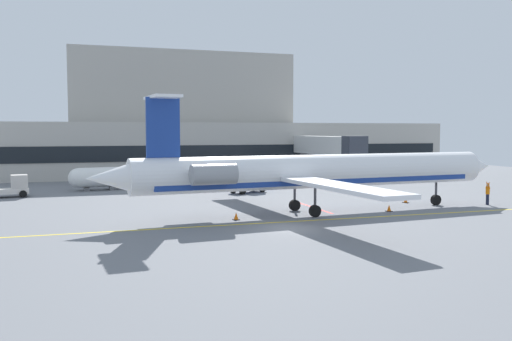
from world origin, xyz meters
The scene contains 11 objects.
ground centered at (0.00, 0.00, -0.05)m, with size 120.00×120.00×0.11m.
terminal_building centered at (6.01, 47.24, 6.70)m, with size 67.00×13.86×18.10m.
jet_bridge_west centered at (17.07, 30.22, 4.48)m, with size 2.40×18.11×5.86m.
regional_jet centered at (4.33, 5.70, 3.25)m, with size 35.23×27.91×8.87m.
baggage_tug centered at (-19.35, 24.31, 0.98)m, with size 3.96×2.49×2.15m.
pushback_tractor centered at (3.90, 20.88, 0.95)m, with size 4.27×3.11×2.10m.
fuel_tank centered at (-11.13, 28.21, 1.39)m, with size 6.46×2.87×2.48m.
marshaller centered at (20.69, 5.42, 1.03)m, with size 0.34×0.82×2.01m.
safety_cone_alpha centered at (10.40, 4.66, 0.25)m, with size 0.47×0.47×0.55m.
safety_cone_bravo centered at (14.67, 8.81, 0.25)m, with size 0.47×0.47×0.55m.
safety_cone_charlie centered at (-2.40, 4.47, 0.25)m, with size 0.47×0.47×0.55m.
Camera 1 is at (-13.10, -33.08, 6.46)m, focal length 38.14 mm.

